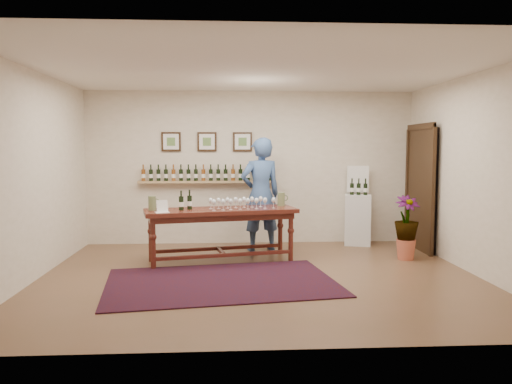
{
  "coord_description": "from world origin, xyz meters",
  "views": [
    {
      "loc": [
        -0.44,
        -6.7,
        1.76
      ],
      "look_at": [
        0.0,
        0.8,
        1.1
      ],
      "focal_mm": 35.0,
      "sensor_mm": 36.0,
      "label": 1
    }
  ],
  "objects": [
    {
      "name": "room_shell",
      "position": [
        2.11,
        1.86,
        1.12
      ],
      "size": [
        6.0,
        6.0,
        6.0
      ],
      "color": "#F0E2CB",
      "rests_on": "ground"
    },
    {
      "name": "pedestal_bottles",
      "position": [
        1.94,
        2.14,
        1.07
      ],
      "size": [
        0.31,
        0.16,
        0.3
      ],
      "primitive_type": null,
      "rotation": [
        0.0,
        0.0,
        -0.26
      ],
      "color": "black",
      "rests_on": "display_pedestal"
    },
    {
      "name": "pitcher_right",
      "position": [
        0.44,
        1.33,
        0.93
      ],
      "size": [
        0.16,
        0.16,
        0.22
      ],
      "primitive_type": null,
      "rotation": [
        0.0,
        0.0,
        0.21
      ],
      "color": "#657347",
      "rests_on": "tasting_table"
    },
    {
      "name": "pitcher_left",
      "position": [
        -1.57,
        0.85,
        0.93
      ],
      "size": [
        0.16,
        0.16,
        0.22
      ],
      "primitive_type": null,
      "rotation": [
        0.0,
        0.0,
        0.14
      ],
      "color": "#657347",
      "rests_on": "tasting_table"
    },
    {
      "name": "table_glasses",
      "position": [
        -0.27,
        0.99,
        0.91
      ],
      "size": [
        1.3,
        0.62,
        0.18
      ],
      "primitive_type": null,
      "rotation": [
        0.0,
        0.0,
        0.27
      ],
      "color": "white",
      "rests_on": "tasting_table"
    },
    {
      "name": "rug",
      "position": [
        -0.52,
        -0.27,
        0.01
      ],
      "size": [
        3.21,
        2.37,
        0.02
      ],
      "primitive_type": "cube",
      "rotation": [
        0.0,
        0.0,
        0.14
      ],
      "color": "#3F0D0B",
      "rests_on": "ground"
    },
    {
      "name": "display_pedestal",
      "position": [
        1.95,
        2.22,
        0.46
      ],
      "size": [
        0.56,
        0.56,
        0.92
      ],
      "primitive_type": "cube",
      "rotation": [
        0.0,
        0.0,
        -0.26
      ],
      "color": "silver",
      "rests_on": "ground"
    },
    {
      "name": "menu_card",
      "position": [
        -1.39,
        0.63,
        0.91
      ],
      "size": [
        0.23,
        0.2,
        0.18
      ],
      "primitive_type": "cube",
      "rotation": [
        0.0,
        0.0,
        0.33
      ],
      "color": "white",
      "rests_on": "tasting_table"
    },
    {
      "name": "person",
      "position": [
        0.14,
        1.79,
        0.97
      ],
      "size": [
        0.8,
        0.63,
        1.94
      ],
      "primitive_type": "imported",
      "rotation": [
        0.0,
        0.0,
        3.4
      ],
      "color": "#3B598B",
      "rests_on": "ground"
    },
    {
      "name": "info_sign",
      "position": [
        1.98,
        2.37,
        1.19
      ],
      "size": [
        0.39,
        0.12,
        0.54
      ],
      "primitive_type": "cube",
      "rotation": [
        0.0,
        0.0,
        -0.26
      ],
      "color": "white",
      "rests_on": "display_pedestal"
    },
    {
      "name": "table_bottles",
      "position": [
        -1.07,
        0.89,
        0.99
      ],
      "size": [
        0.33,
        0.22,
        0.33
      ],
      "primitive_type": null,
      "rotation": [
        0.0,
        0.0,
        0.15
      ],
      "color": "black",
      "rests_on": "tasting_table"
    },
    {
      "name": "ground",
      "position": [
        0.0,
        0.0,
        0.0
      ],
      "size": [
        6.0,
        6.0,
        0.0
      ],
      "primitive_type": "plane",
      "color": "brown",
      "rests_on": "ground"
    },
    {
      "name": "tasting_table",
      "position": [
        -0.54,
        1.0,
        0.7
      ],
      "size": [
        2.43,
        1.21,
        0.83
      ],
      "rotation": [
        0.0,
        0.0,
        0.21
      ],
      "color": "#461911",
      "rests_on": "ground"
    },
    {
      "name": "potted_plant",
      "position": [
        2.39,
        0.94,
        0.51
      ],
      "size": [
        0.53,
        0.53,
        0.88
      ],
      "rotation": [
        0.0,
        0.0,
        0.15
      ],
      "color": "#BF5B3F",
      "rests_on": "ground"
    }
  ]
}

